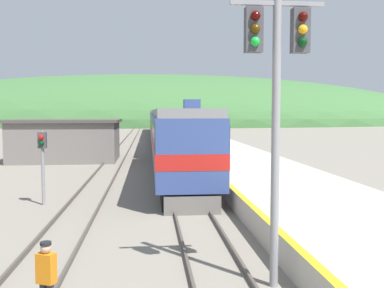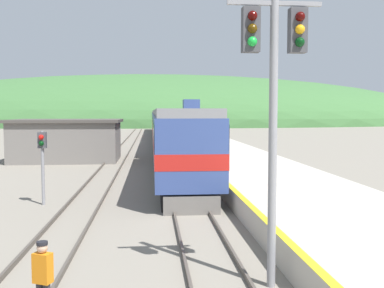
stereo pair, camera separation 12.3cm
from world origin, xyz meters
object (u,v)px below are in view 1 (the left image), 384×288
track_worker (46,277)px  carriage_second (165,128)px  carriage_fourth (158,120)px  signal_mast_main (277,78)px  express_train_lead_car (178,141)px  signal_post_siding (42,152)px  carriage_third (160,123)px

track_worker → carriage_second: bearing=84.6°
carriage_fourth → track_worker: (-3.78, -83.46, -1.43)m
carriage_second → signal_mast_main: size_ratio=2.78×
carriage_fourth → track_worker: bearing=-92.6°
carriage_fourth → signal_mast_main: 82.20m
signal_mast_main → track_worker: signal_mast_main is taller
signal_mast_main → track_worker: 6.56m
express_train_lead_car → signal_post_siding: (-6.45, -6.93, 0.04)m
carriage_second → carriage_fourth: size_ratio=1.00×
express_train_lead_car → signal_mast_main: bearing=-85.9°
express_train_lead_car → carriage_third: size_ratio=0.94×
carriage_second → carriage_third: (0.00, 21.84, 0.00)m
carriage_third → signal_post_siding: (-6.45, -50.19, 0.06)m
signal_post_siding → express_train_lead_car: bearing=47.1°
track_worker → signal_post_siding: bearing=103.2°
express_train_lead_car → track_worker: size_ratio=12.17×
express_train_lead_car → carriage_second: size_ratio=0.94×
signal_mast_main → carriage_fourth: bearing=90.9°
express_train_lead_car → carriage_fourth: (0.00, 65.10, -0.01)m
signal_post_siding → carriage_second: bearing=77.2°
carriage_second → signal_mast_main: bearing=-88.2°
signal_mast_main → carriage_third: bearing=91.2°
carriage_third → carriage_fourth: size_ratio=1.00×
signal_mast_main → track_worker: bearing=-165.3°
carriage_fourth → carriage_second: bearing=-90.0°
carriage_fourth → track_worker: carriage_fourth is taller
express_train_lead_car → signal_mast_main: signal_mast_main is taller
signal_mast_main → signal_post_siding: 12.95m
carriage_fourth → signal_post_siding: carriage_fourth is taller
carriage_second → signal_mast_main: (1.22, -38.47, 2.62)m
signal_mast_main → signal_post_siding: bearing=127.2°
signal_post_siding → track_worker: (2.67, -11.43, -1.49)m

